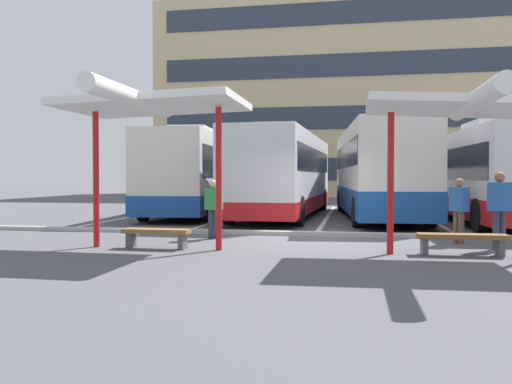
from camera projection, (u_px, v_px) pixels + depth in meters
ground_plane at (312, 240)px, 13.83m from camera, size 160.00×160.00×0.00m
terminal_building at (343, 105)px, 47.74m from camera, size 30.34×14.02×18.72m
coach_bus_0 at (198, 175)px, 23.58m from camera, size 3.56×11.93×3.68m
coach_bus_1 at (285, 174)px, 22.17m from camera, size 3.00×12.10×3.66m
coach_bus_2 at (377, 173)px, 21.18m from camera, size 3.53×11.64×3.83m
coach_bus_3 at (479, 177)px, 19.77m from camera, size 3.34×12.01×3.52m
lane_stripe_0 at (144, 214)px, 22.98m from camera, size 0.16×14.00×0.01m
lane_stripe_1 at (233, 216)px, 22.27m from camera, size 0.16×14.00×0.01m
lane_stripe_2 at (327, 217)px, 21.56m from camera, size 0.16×14.00×0.01m
lane_stripe_3 at (428, 218)px, 20.85m from camera, size 0.16×14.00×0.01m
waiting_shelter_0 at (151, 107)px, 11.84m from camera, size 3.94×4.60×3.42m
bench_0 at (157, 234)px, 12.20m from camera, size 1.55×0.44×0.45m
waiting_shelter_1 at (467, 110)px, 10.71m from camera, size 3.92×4.45×3.26m
bench_1 at (462, 239)px, 11.12m from camera, size 1.82×0.48×0.45m
platform_kerb at (315, 234)px, 14.75m from camera, size 44.00×0.24×0.12m
waiting_passenger_0 at (214, 205)px, 14.10m from camera, size 0.46×0.26×1.55m
waiting_passenger_1 at (499, 204)px, 12.08m from camera, size 0.55×0.43×1.75m
waiting_passenger_2 at (459, 206)px, 13.06m from camera, size 0.44×0.51×1.60m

